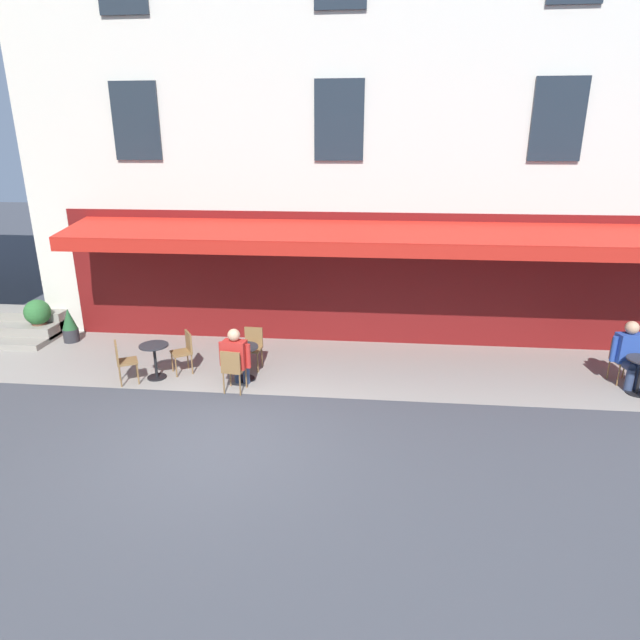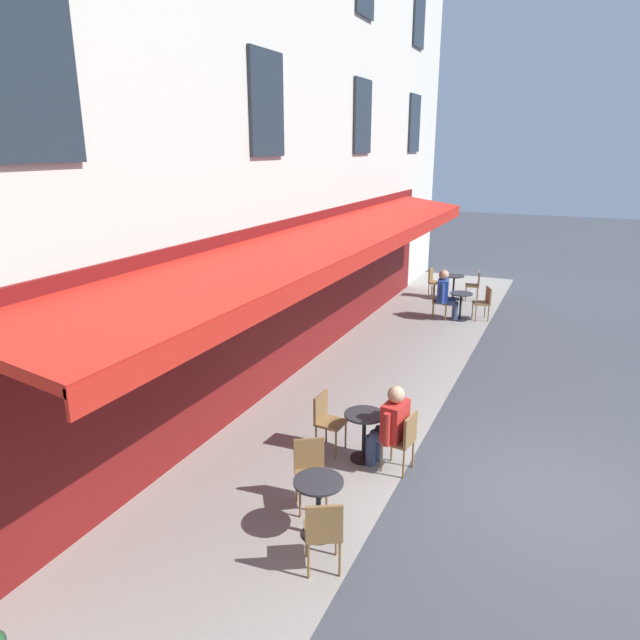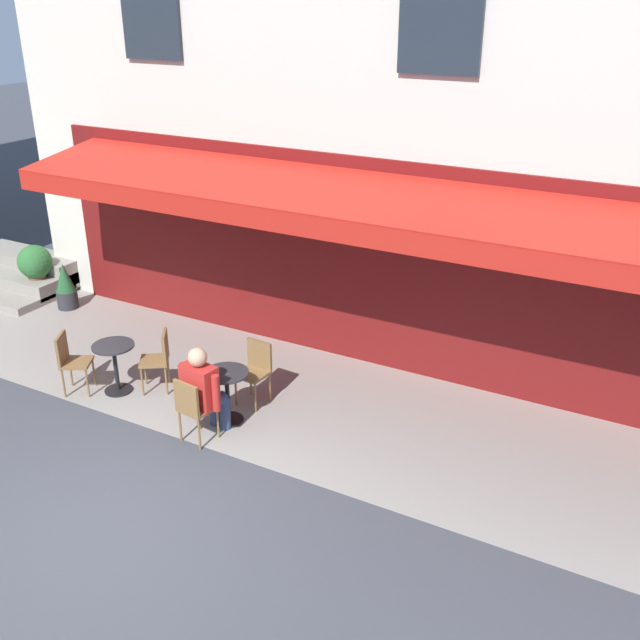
{
  "view_description": "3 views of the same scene",
  "coord_description": "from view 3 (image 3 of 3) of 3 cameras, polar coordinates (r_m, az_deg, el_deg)",
  "views": [
    {
      "loc": [
        -2.48,
        7.47,
        4.73
      ],
      "look_at": [
        -1.42,
        -3.14,
        1.15
      ],
      "focal_mm": 29.65,
      "sensor_mm": 36.0,
      "label": 1
    },
    {
      "loc": [
        7.34,
        0.08,
        4.51
      ],
      "look_at": [
        -1.56,
        -3.93,
        1.55
      ],
      "focal_mm": 32.17,
      "sensor_mm": 36.0,
      "label": 2
    },
    {
      "loc": [
        -5.09,
        4.38,
        5.33
      ],
      "look_at": [
        -1.02,
        -3.02,
        1.53
      ],
      "focal_mm": 41.11,
      "sensor_mm": 36.0,
      "label": 3
    }
  ],
  "objects": [
    {
      "name": "ground_plane",
      "position": [
        8.57,
        -16.49,
        -15.4
      ],
      "size": [
        70.0,
        70.0,
        0.0
      ],
      "primitive_type": "plane",
      "color": "#42444C"
    },
    {
      "name": "back_alley_steps",
      "position": [
        15.59,
        -22.35,
        3.33
      ],
      "size": [
        2.4,
        1.75,
        0.6
      ],
      "color": "gray",
      "rests_on": "ground_plane"
    },
    {
      "name": "potted_plant_mid_terrace",
      "position": [
        14.11,
        -19.19,
        2.48
      ],
      "size": [
        0.37,
        0.37,
        0.86
      ],
      "color": "#2D2D33",
      "rests_on": "ground_plane"
    },
    {
      "name": "cafe_table_near_entrance",
      "position": [
        10.9,
        -15.67,
        -3.1
      ],
      "size": [
        0.6,
        0.6,
        0.75
      ],
      "color": "black",
      "rests_on": "ground_plane"
    },
    {
      "name": "cafe_table_mid_terrace",
      "position": [
        9.86,
        -7.24,
        -5.36
      ],
      "size": [
        0.6,
        0.6,
        0.75
      ],
      "color": "black",
      "rests_on": "ground_plane"
    },
    {
      "name": "cafe_chair_wicker_back_row",
      "position": [
        10.77,
        -12.4,
        -2.73
      ],
      "size": [
        0.56,
        0.56,
        0.91
      ],
      "color": "olive",
      "rests_on": "ground_plane"
    },
    {
      "name": "cafe_chair_wicker_near_door",
      "position": [
        11.05,
        -18.87,
        -2.8
      ],
      "size": [
        0.54,
        0.54,
        0.91
      ],
      "color": "olive",
      "rests_on": "ground_plane"
    },
    {
      "name": "potted_plant_by_steps",
      "position": [
        14.78,
        -21.27,
        3.97
      ],
      "size": [
        0.63,
        0.63,
        1.02
      ],
      "color": "brown",
      "rests_on": "ground_plane"
    },
    {
      "name": "cafe_chair_wicker_kerbside",
      "position": [
        10.26,
        -5.03,
        -3.64
      ],
      "size": [
        0.42,
        0.42,
        0.91
      ],
      "color": "olive",
      "rests_on": "ground_plane"
    },
    {
      "name": "cafe_chair_wicker_corner_right",
      "position": [
        9.45,
        -9.87,
        -6.56
      ],
      "size": [
        0.45,
        0.45,
        0.91
      ],
      "color": "olive",
      "rests_on": "ground_plane"
    },
    {
      "name": "sidewalk_cafe_terrace",
      "position": [
        9.61,
        13.07,
        -10.15
      ],
      "size": [
        20.5,
        3.2,
        0.01
      ],
      "primitive_type": "cube",
      "color": "gray",
      "rests_on": "ground_plane"
    },
    {
      "name": "seated_patron_in_red",
      "position": [
        9.5,
        -9.01,
        -5.28
      ],
      "size": [
        0.65,
        0.57,
        1.3
      ],
      "color": "navy",
      "rests_on": "ground_plane"
    }
  ]
}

